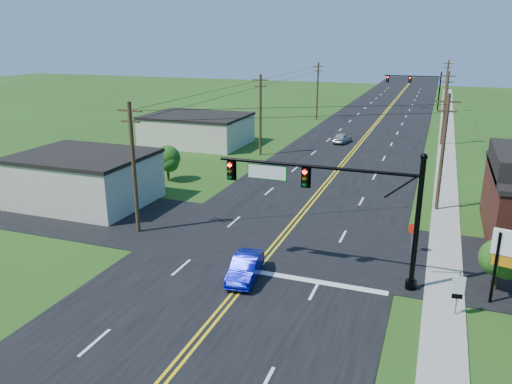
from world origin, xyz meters
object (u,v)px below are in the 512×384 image
at_px(route_sign, 458,289).
at_px(stop_sign, 413,232).
at_px(signal_mast_main, 332,196).
at_px(blue_car, 245,268).
at_px(signal_mast_far, 415,84).

relative_size(route_sign, stop_sign, 1.23).
bearing_deg(stop_sign, signal_mast_main, -105.88).
relative_size(signal_mast_main, stop_sign, 5.69).
bearing_deg(signal_mast_main, stop_sign, 49.29).
height_order(signal_mast_main, blue_car, signal_mast_main).
height_order(route_sign, stop_sign, route_sign).
relative_size(signal_mast_far, route_sign, 4.50).
distance_m(blue_car, route_sign, 11.01).
xyz_separation_m(blue_car, stop_sign, (8.48, 6.76, 0.77)).
relative_size(signal_mast_main, route_sign, 4.63).
distance_m(signal_mast_main, blue_car, 6.26).
distance_m(signal_mast_far, stop_sign, 67.36).
bearing_deg(stop_sign, blue_car, -116.60).
bearing_deg(signal_mast_far, route_sign, -84.93).
xyz_separation_m(signal_mast_far, route_sign, (6.56, -74.02, -3.12)).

